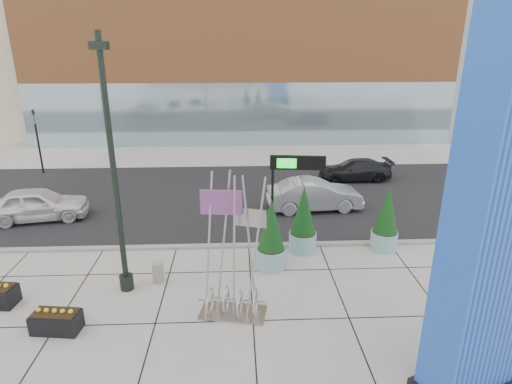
{
  "coord_description": "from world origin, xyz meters",
  "views": [
    {
      "loc": [
        0.6,
        -12.08,
        8.22
      ],
      "look_at": [
        1.22,
        2.0,
        3.16
      ],
      "focal_mm": 30.0,
      "sensor_mm": 36.0,
      "label": 1
    }
  ],
  "objects_px": {
    "public_art_sculpture": "(233,279)",
    "overhead_street_sign": "(292,171)",
    "blue_pylon": "(502,220)",
    "concrete_bollard": "(158,272)",
    "lamp_post": "(117,196)",
    "car_white_west": "(37,204)",
    "car_silver_mid": "(314,195)"
  },
  "relations": [
    {
      "from": "public_art_sculpture",
      "to": "overhead_street_sign",
      "type": "bearing_deg",
      "value": 67.9
    },
    {
      "from": "blue_pylon",
      "to": "concrete_bollard",
      "type": "distance_m",
      "value": 10.89
    },
    {
      "from": "lamp_post",
      "to": "public_art_sculpture",
      "type": "xyz_separation_m",
      "value": [
        3.71,
        -1.59,
        -2.23
      ]
    },
    {
      "from": "lamp_post",
      "to": "public_art_sculpture",
      "type": "height_order",
      "value": "lamp_post"
    },
    {
      "from": "overhead_street_sign",
      "to": "car_white_west",
      "type": "distance_m",
      "value": 12.75
    },
    {
      "from": "public_art_sculpture",
      "to": "overhead_street_sign",
      "type": "xyz_separation_m",
      "value": [
        2.2,
        3.38,
        2.42
      ]
    },
    {
      "from": "overhead_street_sign",
      "to": "lamp_post",
      "type": "bearing_deg",
      "value": -156.69
    },
    {
      "from": "car_white_west",
      "to": "blue_pylon",
      "type": "bearing_deg",
      "value": -136.11
    },
    {
      "from": "blue_pylon",
      "to": "car_silver_mid",
      "type": "relative_size",
      "value": 1.98
    },
    {
      "from": "lamp_post",
      "to": "car_white_west",
      "type": "distance_m",
      "value": 8.89
    },
    {
      "from": "lamp_post",
      "to": "overhead_street_sign",
      "type": "xyz_separation_m",
      "value": [
        5.91,
        1.79,
        0.19
      ]
    },
    {
      "from": "blue_pylon",
      "to": "overhead_street_sign",
      "type": "xyz_separation_m",
      "value": [
        -3.69,
        6.65,
        -0.88
      ]
    },
    {
      "from": "blue_pylon",
      "to": "public_art_sculpture",
      "type": "xyz_separation_m",
      "value": [
        -5.89,
        3.26,
        -3.3
      ]
    },
    {
      "from": "blue_pylon",
      "to": "lamp_post",
      "type": "distance_m",
      "value": 10.81
    },
    {
      "from": "lamp_post",
      "to": "overhead_street_sign",
      "type": "relative_size",
      "value": 1.99
    },
    {
      "from": "car_silver_mid",
      "to": "concrete_bollard",
      "type": "bearing_deg",
      "value": 129.88
    },
    {
      "from": "overhead_street_sign",
      "to": "car_white_west",
      "type": "xyz_separation_m",
      "value": [
        -11.57,
        4.52,
        -2.87
      ]
    },
    {
      "from": "public_art_sculpture",
      "to": "car_silver_mid",
      "type": "distance_m",
      "value": 9.52
    },
    {
      "from": "concrete_bollard",
      "to": "overhead_street_sign",
      "type": "relative_size",
      "value": 0.18
    },
    {
      "from": "lamp_post",
      "to": "public_art_sculpture",
      "type": "bearing_deg",
      "value": -23.19
    },
    {
      "from": "car_silver_mid",
      "to": "car_white_west",
      "type": "bearing_deg",
      "value": 88.47
    },
    {
      "from": "concrete_bollard",
      "to": "blue_pylon",
      "type": "bearing_deg",
      "value": -31.52
    },
    {
      "from": "car_white_west",
      "to": "overhead_street_sign",
      "type": "bearing_deg",
      "value": -121.26
    },
    {
      "from": "overhead_street_sign",
      "to": "car_silver_mid",
      "type": "bearing_deg",
      "value": 76.88
    },
    {
      "from": "public_art_sculpture",
      "to": "car_white_west",
      "type": "height_order",
      "value": "public_art_sculpture"
    },
    {
      "from": "lamp_post",
      "to": "car_silver_mid",
      "type": "relative_size",
      "value": 1.78
    },
    {
      "from": "overhead_street_sign",
      "to": "concrete_bollard",
      "type": "bearing_deg",
      "value": -157.77
    },
    {
      "from": "concrete_bollard",
      "to": "overhead_street_sign",
      "type": "height_order",
      "value": "overhead_street_sign"
    },
    {
      "from": "public_art_sculpture",
      "to": "concrete_bollard",
      "type": "distance_m",
      "value": 3.46
    },
    {
      "from": "overhead_street_sign",
      "to": "car_white_west",
      "type": "height_order",
      "value": "overhead_street_sign"
    },
    {
      "from": "concrete_bollard",
      "to": "overhead_street_sign",
      "type": "bearing_deg",
      "value": 15.79
    },
    {
      "from": "blue_pylon",
      "to": "lamp_post",
      "type": "height_order",
      "value": "blue_pylon"
    }
  ]
}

